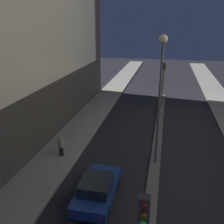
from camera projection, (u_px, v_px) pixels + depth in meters
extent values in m
cube|color=#56544F|center=(157.00, 147.00, 19.63)|extent=(0.71, 30.38, 0.14)
cube|color=#2D2D2D|center=(144.00, 210.00, 6.63)|extent=(0.32, 0.28, 0.90)
sphere|color=#4C0F0F|center=(144.00, 206.00, 6.36)|extent=(0.20, 0.20, 0.20)
sphere|color=#4C380A|center=(143.00, 215.00, 6.47)|extent=(0.20, 0.20, 0.20)
sphere|color=#1EEA4C|center=(143.00, 224.00, 6.57)|extent=(0.20, 0.20, 0.20)
cylinder|color=#4C4C51|center=(162.00, 89.00, 28.32)|extent=(0.12, 0.12, 4.08)
cube|color=#2D2D2D|center=(164.00, 67.00, 27.47)|extent=(0.32, 0.28, 0.90)
sphere|color=#4C0F0F|center=(164.00, 65.00, 27.20)|extent=(0.20, 0.20, 0.20)
sphere|color=#4C380A|center=(164.00, 67.00, 27.30)|extent=(0.20, 0.20, 0.20)
sphere|color=#1EEA4C|center=(164.00, 70.00, 27.40)|extent=(0.20, 0.20, 0.20)
cylinder|color=#4C4C51|center=(159.00, 107.00, 16.03)|extent=(0.16, 0.16, 8.16)
sphere|color=#F9EAB2|center=(164.00, 39.00, 14.59)|extent=(0.50, 0.50, 0.50)
cube|color=navy|center=(98.00, 190.00, 13.83)|extent=(1.89, 4.19, 0.59)
cube|color=black|center=(96.00, 184.00, 13.34)|extent=(1.61, 1.89, 0.59)
cube|color=red|center=(73.00, 214.00, 12.03)|extent=(0.14, 0.04, 0.10)
cube|color=red|center=(99.00, 219.00, 11.76)|extent=(0.14, 0.04, 0.10)
cylinder|color=black|center=(90.00, 179.00, 15.29)|extent=(0.22, 0.64, 0.64)
cylinder|color=black|center=(117.00, 182.00, 14.95)|extent=(0.22, 0.64, 0.64)
cylinder|color=black|center=(76.00, 208.00, 12.91)|extent=(0.22, 0.64, 0.64)
cylinder|color=black|center=(107.00, 213.00, 12.57)|extent=(0.22, 0.64, 0.64)
cylinder|color=black|center=(61.00, 151.00, 18.14)|extent=(0.33, 0.33, 0.74)
cylinder|color=gray|center=(61.00, 142.00, 17.90)|extent=(0.43, 0.43, 0.66)
sphere|color=beige|center=(60.00, 137.00, 17.75)|extent=(0.21, 0.21, 0.21)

